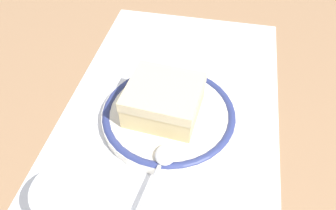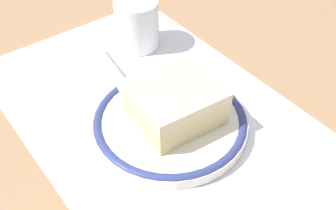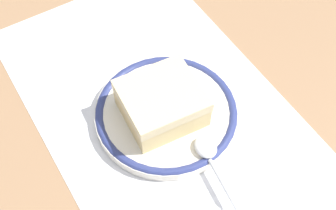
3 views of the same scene
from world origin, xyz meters
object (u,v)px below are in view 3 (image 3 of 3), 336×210
Objects in this scene: plate at (168,116)px; napkin at (267,174)px; spoon at (211,157)px; cake_slice at (162,104)px.

napkin is at bearing -155.07° from plate.
plate is 1.39× the size of spoon.
spoon is at bearing 47.07° from napkin.
plate reaches higher than napkin.
plate is 0.03m from cake_slice.
cake_slice is 0.98× the size of napkin.
spoon reaches higher than napkin.
plate is 0.09m from spoon.
plate is 1.81× the size of cake_slice.
napkin is at bearing -132.93° from spoon.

